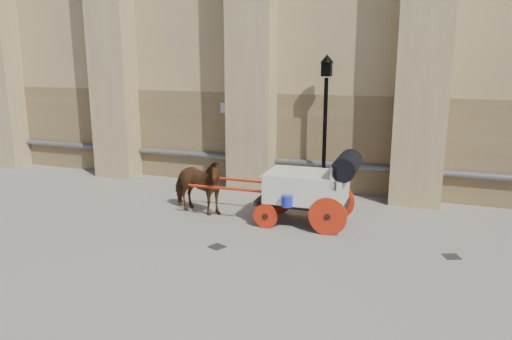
% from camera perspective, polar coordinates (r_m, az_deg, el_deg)
% --- Properties ---
extents(ground, '(90.00, 90.00, 0.00)m').
position_cam_1_polar(ground, '(12.47, -2.00, -6.56)').
color(ground, slate).
rests_on(ground, ground).
extents(horse, '(1.97, 1.22, 1.55)m').
position_cam_1_polar(horse, '(13.43, -6.77, -1.75)').
color(horse, '#583419').
rests_on(horse, ground).
extents(carriage, '(4.31, 1.55, 1.88)m').
position_cam_1_polar(carriage, '(12.46, 6.45, -1.78)').
color(carriage, black).
rests_on(carriage, ground).
extents(street_lamp, '(0.39, 0.39, 4.19)m').
position_cam_1_polar(street_lamp, '(14.78, 7.89, 5.39)').
color(street_lamp, black).
rests_on(street_lamp, ground).
extents(drain_grate_near, '(0.42, 0.42, 0.01)m').
position_cam_1_polar(drain_grate_near, '(11.28, -4.46, -8.73)').
color(drain_grate_near, black).
rests_on(drain_grate_near, ground).
extents(drain_grate_far, '(0.42, 0.42, 0.01)m').
position_cam_1_polar(drain_grate_far, '(11.51, 21.44, -9.19)').
color(drain_grate_far, black).
rests_on(drain_grate_far, ground).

